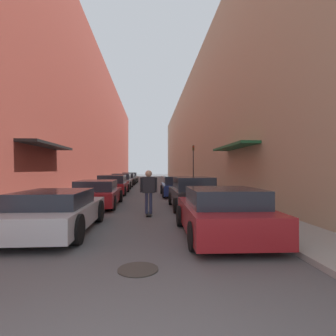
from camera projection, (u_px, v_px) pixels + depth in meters
name	position (u px, v px, depth m)	size (l,w,h in m)	color
ground	(146.00, 186.00, 27.68)	(143.62, 143.62, 0.00)	#515154
curb_strip_left	(115.00, 182.00, 33.89)	(1.80, 65.28, 0.12)	gray
curb_strip_right	(178.00, 182.00, 34.48)	(1.80, 65.28, 0.12)	gray
building_row_left	(92.00, 126.00, 33.73)	(4.90, 65.28, 14.64)	brown
building_row_right	(200.00, 134.00, 34.72)	(4.90, 65.28, 12.94)	tan
parked_car_left_0	(56.00, 211.00, 7.17)	(2.01, 4.22, 1.15)	#B7B7BC
parked_car_left_1	(98.00, 193.00, 12.39)	(2.02, 4.63, 1.22)	maroon
parked_car_left_2	(113.00, 185.00, 18.44)	(2.06, 4.72, 1.34)	maroon
parked_car_left_3	(122.00, 181.00, 24.06)	(1.86, 4.37, 1.36)	#B7B7BC
parked_car_left_4	(127.00, 179.00, 29.75)	(2.01, 4.18, 1.27)	black
parked_car_left_5	(130.00, 178.00, 34.52)	(2.08, 4.22, 1.35)	silver
parked_car_right_0	(222.00, 213.00, 6.75)	(2.07, 3.95, 1.25)	maroon
parked_car_right_1	(192.00, 194.00, 11.56)	(1.90, 4.13, 1.40)	#232326
parked_car_right_2	(176.00, 186.00, 17.27)	(2.00, 4.48, 1.28)	navy
skateboarder	(149.00, 188.00, 9.83)	(0.65, 0.78, 1.69)	black
manhole_cover	(138.00, 269.00, 4.49)	(0.70, 0.70, 0.02)	#332D28
traffic_light	(193.00, 162.00, 23.39)	(0.16, 0.22, 3.76)	#2D2D2D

